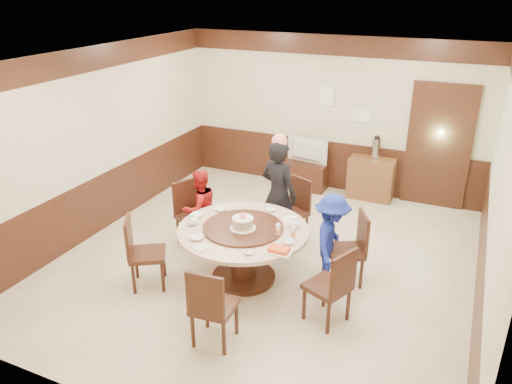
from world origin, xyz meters
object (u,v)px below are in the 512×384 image
at_px(birthday_cake, 243,223).
at_px(side_cabinet, 371,179).
at_px(person_red, 200,208).
at_px(television, 305,151).
at_px(banquet_table, 243,243).
at_px(shrimp_platter, 279,251).
at_px(person_standing, 279,194).
at_px(person_blue, 331,240).
at_px(thermos, 376,149).
at_px(tv_stand, 304,175).

distance_m(birthday_cake, side_cabinet, 3.55).
relative_size(person_red, television, 1.45).
bearing_deg(banquet_table, shrimp_platter, -30.44).
bearing_deg(side_cabinet, television, -178.62).
relative_size(person_red, birthday_cake, 3.56).
distance_m(person_standing, person_blue, 1.22).
xyz_separation_m(side_cabinet, thermos, (0.04, 0.00, 0.56)).
height_order(side_cabinet, thermos, thermos).
height_order(person_blue, side_cabinet, person_blue).
bearing_deg(banquet_table, birthday_cake, -67.74).
relative_size(person_blue, television, 1.53).
xyz_separation_m(person_red, birthday_cake, (1.01, -0.65, 0.27)).
relative_size(person_standing, side_cabinet, 2.03).
bearing_deg(person_blue, banquet_table, 102.30).
bearing_deg(thermos, shrimp_platter, -95.12).
xyz_separation_m(person_standing, side_cabinet, (0.88, 2.28, -0.44)).
xyz_separation_m(person_standing, person_red, (-1.05, -0.46, -0.23)).
xyz_separation_m(birthday_cake, shrimp_platter, (0.62, -0.33, -0.08)).
distance_m(side_cabinet, thermos, 0.57).
height_order(tv_stand, side_cabinet, side_cabinet).
bearing_deg(person_blue, thermos, -7.01).
bearing_deg(side_cabinet, person_red, -125.19).
height_order(person_standing, birthday_cake, person_standing).
bearing_deg(person_red, banquet_table, 85.33).
bearing_deg(person_standing, shrimp_platter, 127.26).
relative_size(person_blue, thermos, 3.26).
relative_size(shrimp_platter, thermos, 0.79).
bearing_deg(person_red, tv_stand, -167.44).
bearing_deg(shrimp_platter, banquet_table, 149.56).
bearing_deg(television, thermos, -169.27).
height_order(banquet_table, person_red, person_red).
height_order(person_standing, person_blue, person_standing).
relative_size(banquet_table, person_blue, 1.36).
xyz_separation_m(person_standing, birthday_cake, (-0.04, -1.12, 0.04)).
xyz_separation_m(person_blue, birthday_cake, (-1.03, -0.45, 0.24)).
height_order(banquet_table, person_blue, person_blue).
distance_m(person_red, thermos, 3.39).
relative_size(person_red, shrimp_platter, 3.92).
bearing_deg(television, tv_stand, -0.00).
bearing_deg(television, side_cabinet, -169.23).
xyz_separation_m(tv_stand, television, (0.00, 0.00, 0.48)).
height_order(person_red, person_blue, person_blue).
height_order(person_blue, shrimp_platter, person_blue).
distance_m(person_blue, thermos, 2.97).
bearing_deg(banquet_table, thermos, 73.73).
height_order(birthday_cake, tv_stand, birthday_cake).
bearing_deg(person_red, thermos, 170.99).
xyz_separation_m(banquet_table, tv_stand, (-0.31, 3.32, -0.28)).
relative_size(person_standing, tv_stand, 1.91).
xyz_separation_m(birthday_cake, television, (-0.33, 3.36, -0.12)).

